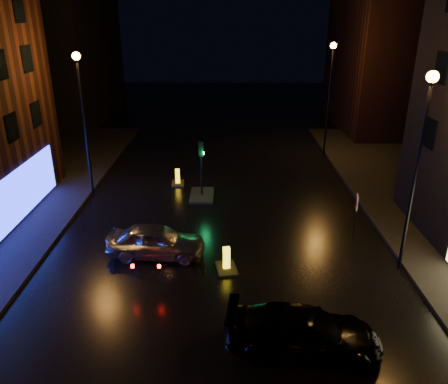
{
  "coord_description": "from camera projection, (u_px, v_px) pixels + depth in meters",
  "views": [
    {
      "loc": [
        0.29,
        -10.34,
        10.33
      ],
      "look_at": [
        0.18,
        7.89,
        2.8
      ],
      "focal_mm": 35.0,
      "sensor_mm": 36.0,
      "label": 1
    }
  ],
  "objects": [
    {
      "name": "ground",
      "position": [
        217.0,
        373.0,
        13.51
      ],
      "size": [
        120.0,
        120.0,
        0.0
      ],
      "primitive_type": "plane",
      "color": "black",
      "rests_on": "ground"
    },
    {
      "name": "street_lamp_rfar",
      "position": [
        330.0,
        83.0,
        31.67
      ],
      "size": [
        0.44,
        0.44,
        8.37
      ],
      "color": "black",
      "rests_on": "ground"
    },
    {
      "name": "building_far_left",
      "position": [
        63.0,
        48.0,
        43.27
      ],
      "size": [
        8.0,
        16.0,
        14.0
      ],
      "primitive_type": "cube",
      "color": "black",
      "rests_on": "ground"
    },
    {
      "name": "bollard_far",
      "position": [
        178.0,
        181.0,
        28.21
      ],
      "size": [
        0.86,
        1.22,
        1.03
      ],
      "rotation": [
        0.0,
        0.0,
        0.06
      ],
      "color": "black",
      "rests_on": "ground"
    },
    {
      "name": "traffic_signal",
      "position": [
        202.0,
        188.0,
        26.26
      ],
      "size": [
        1.4,
        2.4,
        3.45
      ],
      "color": "black",
      "rests_on": "ground"
    },
    {
      "name": "building_far_right",
      "position": [
        384.0,
        62.0,
        40.7
      ],
      "size": [
        8.0,
        14.0,
        12.0
      ],
      "primitive_type": "cube",
      "color": "black",
      "rests_on": "ground"
    },
    {
      "name": "street_lamp_lfar",
      "position": [
        82.0,
        104.0,
        24.37
      ],
      "size": [
        0.44,
        0.44,
        8.37
      ],
      "color": "black",
      "rests_on": "ground"
    },
    {
      "name": "road_sign_right",
      "position": [
        357.0,
        206.0,
        21.11
      ],
      "size": [
        0.16,
        0.53,
        2.21
      ],
      "rotation": [
        0.0,
        0.0,
        2.94
      ],
      "color": "black",
      "rests_on": "ground"
    },
    {
      "name": "silver_hatchback",
      "position": [
        156.0,
        241.0,
        19.73
      ],
      "size": [
        4.5,
        2.07,
        1.49
      ],
      "primitive_type": "imported",
      "rotation": [
        0.0,
        0.0,
        1.5
      ],
      "color": "#9FA2A7",
      "rests_on": "ground"
    },
    {
      "name": "street_lamp_rnear",
      "position": [
        420.0,
        145.0,
        16.88
      ],
      "size": [
        0.44,
        0.44,
        8.37
      ],
      "color": "black",
      "rests_on": "ground"
    },
    {
      "name": "bollard_near",
      "position": [
        226.0,
        265.0,
        18.81
      ],
      "size": [
        1.06,
        1.39,
        1.1
      ],
      "rotation": [
        0.0,
        0.0,
        0.19
      ],
      "color": "black",
      "rests_on": "ground"
    },
    {
      "name": "dark_sedan",
      "position": [
        303.0,
        332.0,
        14.16
      ],
      "size": [
        5.24,
        2.64,
        1.46
      ],
      "primitive_type": "imported",
      "rotation": [
        0.0,
        0.0,
        1.45
      ],
      "color": "black",
      "rests_on": "ground"
    }
  ]
}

